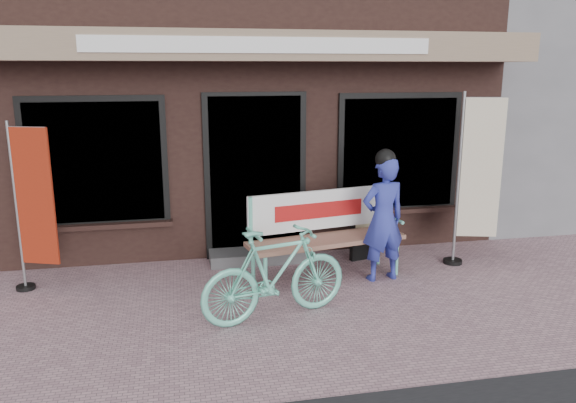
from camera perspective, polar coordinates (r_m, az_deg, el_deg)
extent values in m
plane|color=#A8808A|center=(5.90, -0.37, -11.62)|extent=(70.00, 70.00, 0.00)
cube|color=black|center=(10.32, -5.79, 9.48)|extent=(7.00, 6.00, 3.60)
cube|color=gray|center=(6.98, -3.10, 15.47)|extent=(7.00, 0.80, 0.35)
cube|color=white|center=(6.57, -2.56, 15.61)|extent=(4.00, 0.02, 0.18)
cube|color=black|center=(7.43, -3.32, 2.56)|extent=(1.20, 0.06, 2.10)
cube|color=black|center=(7.42, -3.30, 2.54)|extent=(1.35, 0.04, 2.20)
cube|color=black|center=(7.38, -18.93, 3.75)|extent=(1.60, 0.06, 1.50)
cube|color=black|center=(7.92, 11.19, 4.83)|extent=(1.60, 0.06, 1.50)
cube|color=black|center=(7.37, -18.94, 3.74)|extent=(1.75, 0.04, 1.65)
cube|color=black|center=(7.91, 11.22, 4.82)|extent=(1.75, 0.04, 1.65)
cube|color=black|center=(7.49, -18.52, -2.36)|extent=(1.80, 0.18, 0.06)
cube|color=black|center=(8.02, 11.09, -0.89)|extent=(1.80, 0.18, 0.06)
cube|color=#59595B|center=(7.48, -2.96, -5.51)|extent=(1.30, 0.45, 0.15)
cylinder|color=#6DD5B8|center=(6.34, -2.31, -7.60)|extent=(0.06, 0.06, 0.45)
cylinder|color=#6DD5B8|center=(6.72, -3.57, -6.38)|extent=(0.06, 0.06, 0.45)
cylinder|color=#6DD5B8|center=(7.07, 10.97, -5.59)|extent=(0.06, 0.06, 0.45)
cylinder|color=#6DD5B8|center=(7.41, 9.16, -4.61)|extent=(0.06, 0.06, 0.45)
cube|color=#936350|center=(6.76, 3.92, -3.96)|extent=(1.99, 0.83, 0.05)
cylinder|color=#6DD5B8|center=(6.55, -3.81, -2.07)|extent=(0.06, 0.06, 0.59)
cylinder|color=#6DD5B8|center=(7.28, 9.46, -0.65)|extent=(0.06, 0.06, 0.59)
cube|color=white|center=(6.87, 3.11, -0.85)|extent=(1.80, 0.38, 0.48)
cube|color=#B21414|center=(6.85, 3.20, -0.90)|extent=(1.14, 0.23, 0.19)
cylinder|color=#6DD5B8|center=(6.37, -3.46, -3.32)|extent=(0.13, 0.47, 0.04)
cylinder|color=#6DD5B8|center=(7.14, 10.55, -1.68)|extent=(0.13, 0.47, 0.04)
imported|color=#2D369E|center=(6.74, 9.64, -1.80)|extent=(0.60, 0.44, 1.50)
sphere|color=black|center=(6.59, 9.88, 4.26)|extent=(0.28, 0.28, 0.24)
imported|color=#6DD5B8|center=(5.70, -1.29, -7.35)|extent=(1.65, 0.85, 0.96)
cylinder|color=gray|center=(6.97, -25.85, -0.58)|extent=(0.04, 0.04, 1.94)
cylinder|color=gray|center=(6.71, -25.07, 6.83)|extent=(0.42, 0.17, 0.02)
cube|color=maroon|center=(6.81, -24.31, 0.42)|extent=(0.42, 0.18, 1.55)
cylinder|color=black|center=(7.24, -25.08, -7.90)|extent=(0.27, 0.27, 0.04)
cylinder|color=gray|center=(7.44, 16.92, 2.08)|extent=(0.04, 0.04, 2.22)
cylinder|color=gray|center=(7.38, 19.41, 9.89)|extent=(0.49, 0.16, 0.02)
cube|color=beige|center=(7.47, 19.04, 3.16)|extent=(0.49, 0.16, 1.77)
cylinder|color=black|center=(7.71, 16.37, -5.85)|extent=(0.30, 0.30, 0.05)
cube|color=black|center=(7.52, 7.84, -2.73)|extent=(0.43, 0.18, 0.84)
cube|color=beige|center=(7.46, 8.06, -2.13)|extent=(0.35, 0.11, 0.52)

